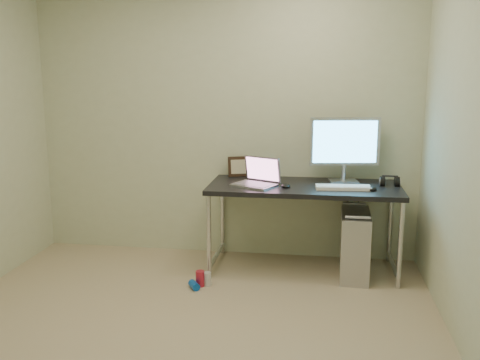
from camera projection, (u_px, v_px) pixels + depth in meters
name	position (u px, v px, depth m)	size (l,w,h in m)	color
floor	(178.00, 341.00, 3.42)	(3.50, 3.50, 0.00)	tan
wall_back	(225.00, 121.00, 4.87)	(3.50, 0.02, 2.50)	beige
desk	(304.00, 194.00, 4.54)	(1.61, 0.71, 0.75)	black
tower_computer	(355.00, 244.00, 4.46)	(0.25, 0.53, 0.59)	#B2B2B6
cable_a	(347.00, 217.00, 4.83)	(0.01, 0.01, 0.70)	black
cable_b	(357.00, 220.00, 4.80)	(0.01, 0.01, 0.72)	black
can_red	(200.00, 279.00, 4.28)	(0.07, 0.07, 0.13)	#B31C32
can_white	(207.00, 279.00, 4.29)	(0.06, 0.06, 0.11)	silver
can_blue	(194.00, 285.00, 4.24)	(0.06, 0.06, 0.11)	#0D4EB8
laptop	(257.00, 179.00, 4.51)	(0.43, 0.40, 0.24)	#B7B8BF
monitor	(345.00, 145.00, 4.58)	(0.60, 0.21, 0.56)	#B7B8BF
keyboard	(343.00, 187.00, 4.37)	(0.44, 0.14, 0.03)	white
mouse_right	(372.00, 188.00, 4.32)	(0.07, 0.12, 0.04)	black
mouse_left	(286.00, 185.00, 4.44)	(0.07, 0.12, 0.04)	black
headphones	(390.00, 182.00, 4.49)	(0.16, 0.10, 0.11)	black
picture_frame	(241.00, 166.00, 4.88)	(0.23, 0.03, 0.18)	black
webcam	(256.00, 168.00, 4.79)	(0.04, 0.03, 0.12)	silver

